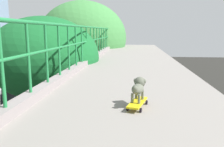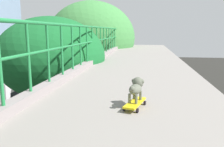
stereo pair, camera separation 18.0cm
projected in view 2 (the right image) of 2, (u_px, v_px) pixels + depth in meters
The scene contains 5 objects.
city_bus at pixel (34, 85), 20.85m from camera, with size 2.67×12.00×3.51m.
roadside_tree_mid at pixel (52, 59), 7.99m from camera, with size 3.76×3.76×7.41m.
roadside_tree_far at pixel (92, 39), 15.11m from camera, with size 5.70×5.70×8.84m.
toy_skateboard at pixel (135, 103), 3.07m from camera, with size 0.30×0.55×0.08m.
small_dog at pixel (136, 87), 3.09m from camera, with size 0.23×0.38×0.32m.
Camera 2 is at (1.43, -2.07, 6.91)m, focal length 36.40 mm.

